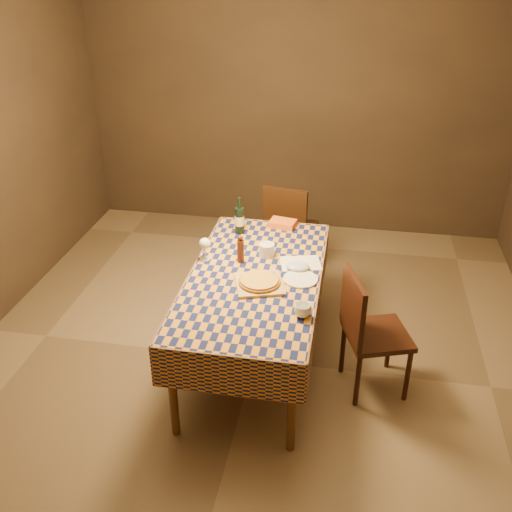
% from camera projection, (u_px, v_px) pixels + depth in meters
% --- Properties ---
extents(room, '(5.00, 5.10, 2.70)m').
position_uv_depth(room, '(255.00, 200.00, 3.79)').
color(room, brown).
rests_on(room, ground).
extents(dining_table, '(0.94, 1.84, 0.77)m').
position_uv_depth(dining_table, '(255.00, 284.00, 4.11)').
color(dining_table, brown).
rests_on(dining_table, ground).
extents(cutting_board, '(0.40, 0.40, 0.02)m').
position_uv_depth(cutting_board, '(259.00, 284.00, 3.95)').
color(cutting_board, tan).
rests_on(cutting_board, dining_table).
extents(pizza, '(0.38, 0.38, 0.03)m').
position_uv_depth(pizza, '(259.00, 281.00, 3.93)').
color(pizza, brown).
rests_on(pizza, cutting_board).
extents(pepper_mill, '(0.05, 0.05, 0.22)m').
position_uv_depth(pepper_mill, '(241.00, 250.00, 4.19)').
color(pepper_mill, '#491F11').
rests_on(pepper_mill, dining_table).
extents(bowl, '(0.16, 0.16, 0.04)m').
position_uv_depth(bowl, '(268.00, 278.00, 4.00)').
color(bowl, '#614551').
rests_on(bowl, dining_table).
extents(wine_glass, '(0.09, 0.09, 0.18)m').
position_uv_depth(wine_glass, '(205.00, 244.00, 4.21)').
color(wine_glass, white).
rests_on(wine_glass, dining_table).
extents(wine_bottle, '(0.09, 0.09, 0.31)m').
position_uv_depth(wine_bottle, '(240.00, 220.00, 4.61)').
color(wine_bottle, black).
rests_on(wine_bottle, dining_table).
extents(deli_tub, '(0.15, 0.15, 0.10)m').
position_uv_depth(deli_tub, '(267.00, 250.00, 4.30)').
color(deli_tub, silver).
rests_on(deli_tub, dining_table).
extents(takeout_container, '(0.24, 0.18, 0.05)m').
position_uv_depth(takeout_container, '(283.00, 224.00, 4.75)').
color(takeout_container, '#D45E1B').
rests_on(takeout_container, dining_table).
extents(white_plate, '(0.25, 0.25, 0.01)m').
position_uv_depth(white_plate, '(300.00, 279.00, 4.01)').
color(white_plate, white).
rests_on(white_plate, dining_table).
extents(tumbler, '(0.15, 0.15, 0.09)m').
position_uv_depth(tumbler, '(303.00, 310.00, 3.60)').
color(tumbler, white).
rests_on(tumbler, dining_table).
extents(flour_patch, '(0.34, 0.29, 0.00)m').
position_uv_depth(flour_patch, '(301.00, 263.00, 4.22)').
color(flour_patch, silver).
rests_on(flour_patch, dining_table).
extents(flour_bag, '(0.20, 0.18, 0.05)m').
position_uv_depth(flour_bag, '(298.00, 267.00, 4.13)').
color(flour_bag, '#AFBBE0').
rests_on(flour_bag, dining_table).
extents(chair_far, '(0.50, 0.51, 0.93)m').
position_uv_depth(chair_far, '(288.00, 225.00, 5.36)').
color(chair_far, black).
rests_on(chair_far, ground).
extents(chair_right, '(0.54, 0.53, 0.93)m').
position_uv_depth(chair_right, '(367.00, 328.00, 3.93)').
color(chair_right, black).
rests_on(chair_right, ground).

